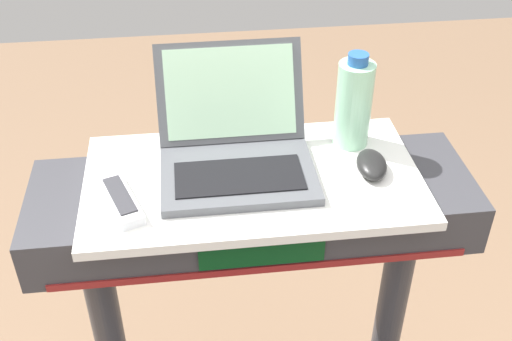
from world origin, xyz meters
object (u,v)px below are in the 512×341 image
at_px(water_bottle, 354,103).
at_px(tv_remote, 120,199).
at_px(laptop, 236,147).
at_px(computer_mouse, 372,164).

height_order(water_bottle, tv_remote, water_bottle).
xyz_separation_m(laptop, tv_remote, (-0.23, -0.10, -0.03)).
bearing_deg(computer_mouse, laptop, 175.45).
bearing_deg(water_bottle, laptop, -167.82).
height_order(laptop, water_bottle, same).
bearing_deg(laptop, computer_mouse, -16.07).
relative_size(laptop, tv_remote, 1.87).
distance_m(computer_mouse, water_bottle, 0.14).
bearing_deg(computer_mouse, tv_remote, -167.68).
relative_size(computer_mouse, water_bottle, 0.48).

